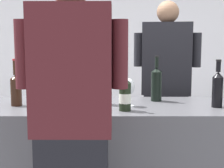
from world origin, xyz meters
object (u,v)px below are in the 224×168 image
object	(u,v)px
wine_glass	(129,88)
wine_bottle_4	(125,94)
wine_bottle_1	(16,88)
wine_bottle_3	(102,88)
wine_bottle_0	(156,84)
person_guest	(72,142)
person_server	(165,102)
ice_bucket	(64,87)
wine_bottle_5	(217,88)

from	to	relation	value
wine_glass	wine_bottle_4	bearing A→B (deg)	-103.03
wine_bottle_1	wine_bottle_3	size ratio (longest dim) A/B	1.00
wine_bottle_1	wine_glass	distance (m)	0.78
wine_bottle_0	wine_glass	xyz separation A→B (m)	(-0.21, -0.20, -0.00)
wine_bottle_3	person_guest	world-z (taller)	person_guest
person_server	wine_bottle_3	bearing A→B (deg)	-133.50
wine_bottle_4	wine_glass	size ratio (longest dim) A/B	1.60
wine_bottle_0	wine_glass	distance (m)	0.29
wine_bottle_1	wine_bottle_4	xyz separation A→B (m)	(0.75, -0.16, -0.01)
wine_bottle_0	wine_bottle_3	bearing A→B (deg)	-162.37
person_guest	wine_bottle_3	bearing A→B (deg)	79.95
ice_bucket	wine_bottle_4	bearing A→B (deg)	-31.80
wine_bottle_4	wine_glass	world-z (taller)	wine_bottle_4
wine_bottle_5	wine_glass	size ratio (longest dim) A/B	1.68
wine_bottle_5	wine_glass	xyz separation A→B (m)	(-0.60, 0.03, -0.00)
wine_bottle_5	wine_glass	distance (m)	0.60
wine_glass	person_server	distance (m)	0.77
wine_bottle_1	ice_bucket	distance (m)	0.34
wine_bottle_1	person_guest	world-z (taller)	person_guest
wine_bottle_0	wine_bottle_1	xyz separation A→B (m)	(-1.00, -0.18, -0.01)
wine_bottle_5	wine_bottle_1	bearing A→B (deg)	177.90
ice_bucket	person_guest	size ratio (longest dim) A/B	0.14
person_guest	wine_bottle_5	bearing A→B (deg)	34.36
wine_bottle_1	person_guest	bearing A→B (deg)	-55.24
wine_bottle_4	wine_bottle_3	bearing A→B (deg)	125.68
wine_bottle_0	wine_bottle_5	xyz separation A→B (m)	(0.38, -0.23, 0.00)
wine_bottle_1	wine_bottle_3	xyz separation A→B (m)	(0.60, 0.05, -0.00)
person_guest	wine_bottle_0	bearing A→B (deg)	58.20
person_server	wine_bottle_0	bearing A→B (deg)	-108.05
wine_bottle_3	wine_bottle_4	xyz separation A→B (m)	(0.15, -0.21, -0.01)
wine_bottle_3	person_guest	size ratio (longest dim) A/B	0.19
wine_bottle_3	person_guest	bearing A→B (deg)	-100.05
wine_bottle_4	wine_bottle_5	world-z (taller)	wine_bottle_5
wine_glass	person_guest	bearing A→B (deg)	-115.62
person_server	person_guest	bearing A→B (deg)	-117.41
wine_bottle_5	wine_bottle_4	bearing A→B (deg)	-169.91
wine_bottle_0	wine_bottle_5	world-z (taller)	wine_bottle_0
wine_bottle_5	ice_bucket	world-z (taller)	wine_bottle_5
wine_bottle_0	person_guest	bearing A→B (deg)	-121.80
wine_bottle_1	person_guest	distance (m)	0.84
wine_bottle_3	wine_bottle_5	bearing A→B (deg)	-7.29
wine_glass	wine_bottle_1	bearing A→B (deg)	178.65
wine_bottle_0	wine_bottle_5	size ratio (longest dim) A/B	1.04
wine_bottle_5	person_guest	distance (m)	1.12
wine_bottle_3	wine_bottle_4	world-z (taller)	wine_bottle_3
wine_bottle_3	ice_bucket	size ratio (longest dim) A/B	1.36
wine_bottle_3	person_guest	xyz separation A→B (m)	(-0.13, -0.72, -0.17)
wine_bottle_1	wine_bottle_0	bearing A→B (deg)	10.06
wine_bottle_4	person_server	distance (m)	0.90
wine_bottle_1	wine_bottle_4	bearing A→B (deg)	-12.27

